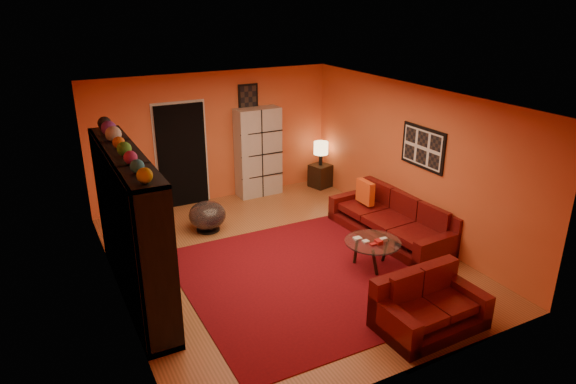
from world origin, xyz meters
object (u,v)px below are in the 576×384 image
side_table (320,176)px  table_lamp (321,149)px  sofa (395,221)px  bowl_chair (207,216)px  storage_cabinet (258,152)px  coffee_table (373,244)px  entertainment_unit (131,227)px  loveseat (426,305)px  tv (136,232)px

side_table → table_lamp: table_lamp is taller
sofa → bowl_chair: sofa is taller
storage_cabinet → coffee_table: bearing=-87.9°
entertainment_unit → coffee_table: bearing=-14.5°
entertainment_unit → bowl_chair: entertainment_unit is taller
side_table → table_lamp: 0.62m
coffee_table → storage_cabinet: (-0.25, 3.68, 0.53)m
loveseat → side_table: bearing=-17.5°
entertainment_unit → coffee_table: (3.39, -0.88, -0.66)m
table_lamp → sofa: bearing=-92.3°
coffee_table → storage_cabinet: 3.73m
coffee_table → side_table: bearing=71.9°
tv → loveseat: size_ratio=0.67×
sofa → side_table: bearing=84.0°
loveseat → storage_cabinet: storage_cabinet is taller
coffee_table → loveseat: bearing=-100.6°
storage_cabinet → side_table: storage_cabinet is taller
coffee_table → bowl_chair: 3.05m
loveseat → bowl_chair: size_ratio=2.09×
sofa → storage_cabinet: size_ratio=1.33×
storage_cabinet → tv: bearing=-139.0°
sofa → loveseat: size_ratio=1.77×
storage_cabinet → table_lamp: size_ratio=3.56×
side_table → entertainment_unit: bearing=-150.3°
coffee_table → sofa: bearing=35.2°
tv → bowl_chair: 2.33m
loveseat → storage_cabinet: size_ratio=0.75×
loveseat → side_table: (1.42, 5.00, -0.04)m
entertainment_unit → side_table: bearing=29.7°
bowl_chair → coffee_table: bearing=-53.2°
tv → coffee_table: bearing=-103.7°
coffee_table → storage_cabinet: size_ratio=0.47×
storage_cabinet → loveseat: bearing=-92.2°
sofa → table_lamp: table_lamp is taller
tv → table_lamp: bearing=-59.4°
sofa → side_table: size_ratio=4.90×
loveseat → table_lamp: (1.42, 5.00, 0.58)m
sofa → storage_cabinet: 3.29m
tv → side_table: bearing=-59.4°
tv → coffee_table: 3.49m
storage_cabinet → side_table: bearing=-10.8°
entertainment_unit → coffee_table: size_ratio=3.48×
loveseat → coffee_table: (0.29, 1.54, 0.10)m
table_lamp → entertainment_unit: bearing=-150.3°
entertainment_unit → sofa: 4.49m
tv → storage_cabinet: (3.09, 2.86, -0.06)m
entertainment_unit → sofa: bearing=-2.1°
entertainment_unit → storage_cabinet: entertainment_unit is taller
coffee_table → bowl_chair: size_ratio=1.30×
sofa → loveseat: same height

